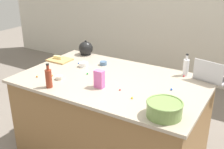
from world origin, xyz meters
name	(u,v)px	position (x,y,z in m)	size (l,w,h in m)	color
wall_back	(187,7)	(0.00, 2.43, 1.30)	(8.00, 0.10, 2.60)	beige
island_counter	(112,118)	(0.00, 0.00, 0.45)	(1.88, 1.17, 0.90)	olive
laptop	(211,76)	(0.86, 0.48, 0.95)	(0.35, 0.29, 0.22)	#B7B7BC
mixing_bowl_large	(164,109)	(0.71, -0.41, 0.96)	(0.28, 0.28, 0.12)	#72934C
bottle_vinegar	(186,67)	(0.60, 0.48, 0.99)	(0.06, 0.06, 0.23)	white
bottle_soy	(49,78)	(-0.41, -0.47, 0.99)	(0.06, 0.06, 0.23)	maroon
kettle	(86,49)	(-0.69, 0.51, 0.98)	(0.21, 0.18, 0.20)	black
cutting_board	(60,60)	(-0.83, 0.16, 0.91)	(0.26, 0.21, 0.02)	tan
butter_stick_left	(58,57)	(-0.85, 0.16, 0.94)	(0.11, 0.04, 0.04)	#F4E58C
ramekin_small	(59,78)	(-0.45, -0.28, 0.92)	(0.07, 0.07, 0.04)	beige
ramekin_medium	(84,64)	(-0.46, 0.14, 0.93)	(0.10, 0.10, 0.05)	white
ramekin_wide	(103,63)	(-0.30, 0.30, 0.92)	(0.08, 0.08, 0.04)	slate
candy_bag	(99,79)	(0.00, -0.23, 0.99)	(0.09, 0.06, 0.17)	pink
candy_0	(120,90)	(0.20, -0.19, 0.91)	(0.02, 0.02, 0.02)	red
candy_1	(52,76)	(-0.57, -0.25, 0.91)	(0.01, 0.01, 0.01)	orange
candy_2	(171,89)	(0.60, 0.06, 0.91)	(0.02, 0.02, 0.02)	blue
candy_3	(81,65)	(-0.50, 0.15, 0.91)	(0.02, 0.02, 0.02)	green
candy_4	(87,74)	(-0.29, -0.03, 0.91)	(0.02, 0.02, 0.02)	green
candy_5	(132,98)	(0.37, -0.28, 0.91)	(0.02, 0.02, 0.02)	yellow
candy_6	(79,63)	(-0.56, 0.18, 0.91)	(0.02, 0.02, 0.02)	blue
candy_7	(184,76)	(0.60, 0.43, 0.91)	(0.02, 0.02, 0.02)	red
candy_8	(37,77)	(-0.68, -0.36, 0.91)	(0.02, 0.02, 0.02)	orange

